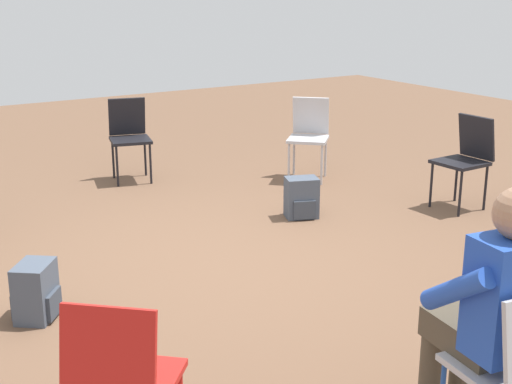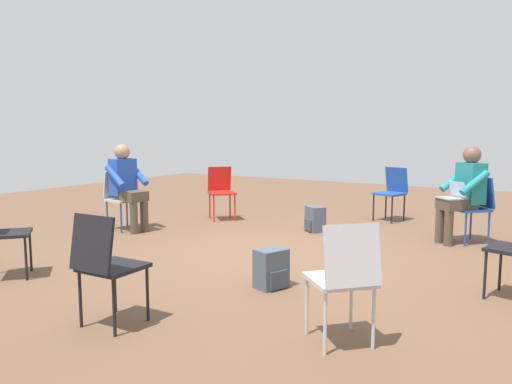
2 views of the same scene
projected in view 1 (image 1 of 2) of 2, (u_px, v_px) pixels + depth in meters
ground_plane at (222, 262)px, 5.31m from camera, size 16.03×16.03×0.00m
chair_southwest at (309, 132)px, 7.46m from camera, size 0.58×0.58×0.85m
chair_south at (129, 133)px, 7.41m from camera, size 0.49×0.52×0.85m
chair_west at (466, 155)px, 6.47m from camera, size 0.45×0.41×0.85m
chair_northeast at (121, 378)px, 2.84m from camera, size 0.58×0.59×0.85m
person_in_blue at (494, 304)px, 3.03m from camera, size 0.54×0.56×1.24m
backpack_near_laptop_user at (301, 200)px, 6.30m from camera, size 0.33×0.30×0.36m
backpack_by_empty_chair at (36, 294)px, 4.40m from camera, size 0.33×0.34×0.36m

